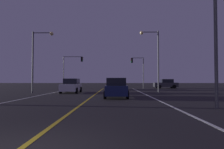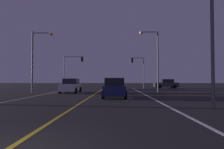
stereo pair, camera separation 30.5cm
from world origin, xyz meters
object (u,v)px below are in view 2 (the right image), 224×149
object	(u,v)px
street_lamp_left_mid	(38,53)
car_oncoming	(71,86)
car_crossing_side	(166,84)
car_lead_same_lane	(114,88)
street_lamp_right_near	(202,8)
car_ahead_far	(117,85)
traffic_light_near_left	(73,65)
street_lamp_right_far	(153,53)
traffic_light_near_right	(138,66)

from	to	relation	value
street_lamp_left_mid	car_oncoming	bearing A→B (deg)	11.57
car_crossing_side	car_oncoming	xyz separation A→B (m)	(-14.75, -13.14, 0.00)
car_crossing_side	car_lead_same_lane	xyz separation A→B (m)	(-9.43, -19.49, 0.00)
car_oncoming	street_lamp_right_near	world-z (taller)	street_lamp_right_near
street_lamp_right_near	car_ahead_far	bearing A→B (deg)	-77.70
traffic_light_near_left	car_ahead_far	bearing A→B (deg)	-31.84
car_crossing_side	car_ahead_far	distance (m)	10.76
car_ahead_far	street_lamp_right_far	bearing A→B (deg)	-146.32
street_lamp_right_far	car_lead_same_lane	bearing A→B (deg)	56.55
car_oncoming	traffic_light_near_left	xyz separation A→B (m)	(-2.56, 12.53, 3.56)
car_ahead_far	street_lamp_right_near	size ratio (longest dim) A/B	0.51
street_lamp_right_near	traffic_light_near_right	bearing A→B (deg)	-88.56
street_lamp_right_near	street_lamp_right_far	size ratio (longest dim) A/B	1.11
car_oncoming	car_lead_same_lane	bearing A→B (deg)	39.94
street_lamp_right_near	street_lamp_left_mid	bearing A→B (deg)	-41.21
street_lamp_right_near	street_lamp_left_mid	distance (m)	18.36
car_ahead_far	street_lamp_left_mid	world-z (taller)	street_lamp_left_mid
car_crossing_side	traffic_light_near_left	distance (m)	17.69
car_lead_same_lane	street_lamp_right_far	xyz separation A→B (m)	(4.73, 7.16, 4.08)
car_crossing_side	car_ahead_far	world-z (taller)	same
traffic_light_near_left	street_lamp_right_near	size ratio (longest dim) A/B	0.70
traffic_light_near_left	street_lamp_right_far	xyz separation A→B (m)	(12.61, -11.72, 0.52)
car_crossing_side	street_lamp_left_mid	distance (m)	23.47
car_crossing_side	car_ahead_far	size ratio (longest dim) A/B	1.00
traffic_light_near_left	street_lamp_right_near	bearing A→B (deg)	-63.58
car_lead_same_lane	car_oncoming	world-z (taller)	same
car_crossing_side	street_lamp_right_far	world-z (taller)	street_lamp_right_far
car_oncoming	traffic_light_near_right	bearing A→B (deg)	143.09
car_ahead_far	street_lamp_right_near	bearing A→B (deg)	-167.70
car_ahead_far	street_lamp_left_mid	size ratio (longest dim) A/B	0.60
car_ahead_far	traffic_light_near_left	size ratio (longest dim) A/B	0.73
car_lead_same_lane	street_lamp_right_near	bearing A→B (deg)	-143.96
street_lamp_left_mid	street_lamp_right_far	distance (m)	13.89
traffic_light_near_right	street_lamp_right_near	xyz separation A→B (m)	(0.64, -25.39, 1.20)
traffic_light_near_right	street_lamp_left_mid	xyz separation A→B (m)	(-13.17, -13.30, 0.51)
traffic_light_near_right	street_lamp_left_mid	size ratio (longest dim) A/B	0.79
street_lamp_right_near	street_lamp_right_far	bearing A→B (deg)	-89.98
car_crossing_side	traffic_light_near_left	xyz separation A→B (m)	(-17.31, -0.61, 3.56)
car_crossing_side	car_lead_same_lane	size ratio (longest dim) A/B	1.00
car_lead_same_lane	car_oncoming	xyz separation A→B (m)	(-5.32, 6.35, 0.00)
car_oncoming	traffic_light_near_right	xyz separation A→B (m)	(9.41, 12.53, 3.33)
car_crossing_side	car_lead_same_lane	world-z (taller)	same
car_lead_same_lane	traffic_light_near_right	bearing A→B (deg)	-12.24
car_ahead_far	traffic_light_near_right	size ratio (longest dim) A/B	0.76
street_lamp_left_mid	street_lamp_right_far	xyz separation A→B (m)	(13.80, 1.58, 0.23)
street_lamp_left_mid	car_crossing_side	bearing A→B (deg)	36.94
traffic_light_near_right	street_lamp_right_far	xyz separation A→B (m)	(0.63, -11.72, 0.75)
car_crossing_side	car_lead_same_lane	bearing A→B (deg)	64.18
traffic_light_near_right	street_lamp_right_near	world-z (taller)	street_lamp_right_near
car_crossing_side	street_lamp_right_far	xyz separation A→B (m)	(-4.70, -12.33, 4.08)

